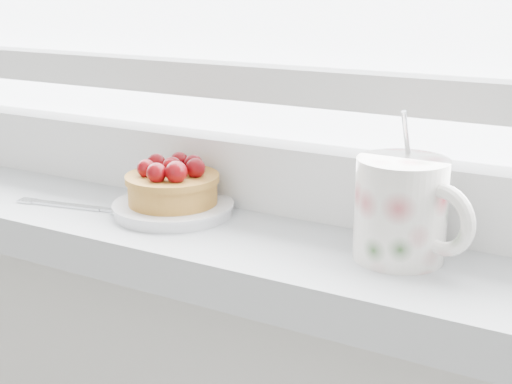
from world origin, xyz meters
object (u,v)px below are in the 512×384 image
Objects in this scene: raspberry_tart at (173,183)px; fork at (89,208)px; floral_mug at (404,208)px; saucer at (173,208)px.

raspberry_tart is 0.55× the size of fork.
floral_mug is at bearing -0.64° from raspberry_tart.
raspberry_tart is at bearing 179.36° from floral_mug.
raspberry_tart is 0.24m from floral_mug.
fork is (-0.09, -0.03, -0.03)m from raspberry_tart.
floral_mug reaches higher than fork.
saucer is 0.98× the size of floral_mug.
raspberry_tart reaches higher than fork.
floral_mug is (0.24, -0.00, 0.01)m from raspberry_tart.
fork is at bearing -175.00° from floral_mug.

